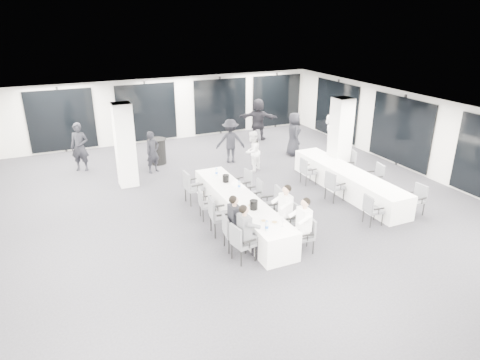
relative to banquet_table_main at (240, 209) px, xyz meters
The scene contains 42 objects.
room 2.59m from the banquet_table_main, 55.40° to the left, with size 14.04×16.04×2.84m.
column_left 4.78m from the banquet_table_main, 119.95° to the left, with size 0.60×0.60×2.80m, color white.
column_right 5.12m from the banquet_table_main, 21.61° to the left, with size 0.60×0.60×2.80m, color white.
banquet_table_main is the anchor object (origin of this frame).
banquet_table_side 4.07m from the banquet_table_main, ahead, with size 0.90×5.00×0.75m, color white.
cocktail_table 5.84m from the banquet_table_main, 98.56° to the left, with size 0.70×0.70×0.98m.
chair_main_left_near 2.06m from the banquet_table_main, 113.89° to the right, with size 0.55×0.59×0.95m.
chair_main_left_second 1.54m from the banquet_table_main, 122.83° to the right, with size 0.50×0.54×0.90m.
chair_main_left_mid 0.96m from the banquet_table_main, 153.40° to the right, with size 0.57×0.62×1.03m.
chair_main_left_fourth 1.01m from the banquet_table_main, 145.96° to the left, with size 0.50×0.54×0.89m.
chair_main_left_far 1.93m from the banquet_table_main, 115.91° to the left, with size 0.55×0.60×1.03m.
chair_main_right_near 2.28m from the banquet_table_main, 68.76° to the right, with size 0.50×0.54×0.87m.
chair_main_right_second 1.49m from the banquet_table_main, 56.00° to the right, with size 0.47×0.53×0.92m.
chair_main_right_mid 0.96m from the banquet_table_main, 25.92° to the right, with size 0.57×0.62×1.02m.
chair_main_right_fourth 1.07m from the banquet_table_main, 39.15° to the left, with size 0.46×0.51×0.86m.
chair_main_right_far 1.70m from the banquet_table_main, 60.82° to the left, with size 0.49×0.53×0.89m.
chair_side_left_near 3.61m from the banquet_table_main, 27.18° to the right, with size 0.48×0.52×0.87m.
chair_side_left_mid 3.21m from the banquet_table_main, ahead, with size 0.52×0.57×0.94m.
chair_side_left_far 3.59m from the banquet_table_main, 26.66° to the left, with size 0.48×0.53×0.90m.
chair_side_right_near 5.14m from the banquet_table_main, 18.83° to the right, with size 0.49×0.53×0.89m.
chair_side_right_mid 4.87m from the banquet_table_main, ahead, with size 0.56×0.59×0.95m.
chair_side_right_far 5.11m from the banquet_table_main, 17.37° to the left, with size 0.62×0.64×1.00m.
seated_guest_a 2.03m from the banquet_table_main, 109.70° to the right, with size 0.50×0.38×1.44m.
seated_guest_b 1.52m from the banquet_table_main, 117.31° to the right, with size 0.50×0.38×1.44m.
seated_guest_c 2.26m from the banquet_table_main, 72.45° to the right, with size 0.50×0.38×1.44m.
seated_guest_d 1.47m from the banquet_table_main, 61.54° to the right, with size 0.50×0.38×1.44m.
standing_guest_a 5.08m from the banquet_table_main, 104.35° to the left, with size 0.63×0.51×1.74m, color black.
standing_guest_b 4.12m from the banquet_table_main, 59.40° to the left, with size 0.83×0.51×1.72m, color white.
standing_guest_c 5.12m from the banquet_table_main, 69.83° to the left, with size 1.25×0.64×1.93m, color black.
standing_guest_e 6.38m from the banquet_table_main, 45.63° to the left, with size 0.96×0.58×1.99m, color black.
standing_guest_f 8.29m from the banquet_table_main, 60.00° to the left, with size 1.97×0.76×2.14m, color black.
standing_guest_g 7.19m from the banquet_table_main, 120.40° to the left, with size 0.74×0.60×2.03m, color black.
standing_guest_h 8.32m from the banquet_table_main, 36.47° to the left, with size 1.02×0.62×2.11m, color white.
ice_bucket_near 0.99m from the banquet_table_main, 90.10° to the right, with size 0.21×0.21×0.24m, color black.
ice_bucket_far 1.28m from the banquet_table_main, 86.64° to the left, with size 0.20×0.20×0.22m, color black.
water_bottle_a 2.10m from the banquet_table_main, 96.49° to the right, with size 0.08×0.08×0.24m, color silver.
water_bottle_b 0.75m from the banquet_table_main, 68.11° to the left, with size 0.07×0.07×0.23m, color silver.
water_bottle_c 1.85m from the banquet_table_main, 89.76° to the left, with size 0.08×0.08×0.24m, color silver.
plate_a 1.62m from the banquet_table_main, 92.81° to the right, with size 0.20×0.20×0.03m.
plate_b 1.79m from the banquet_table_main, 85.75° to the right, with size 0.22×0.22×0.03m.
plate_c 0.76m from the banquet_table_main, 88.30° to the right, with size 0.22×0.22×0.03m.
wine_glass 2.08m from the banquet_table_main, 84.25° to the right, with size 0.07×0.07×0.18m.
Camera 1 is at (-4.90, -10.67, 5.53)m, focal length 32.00 mm.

